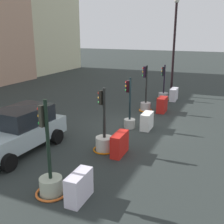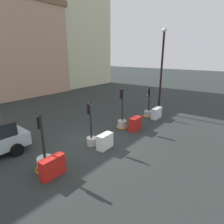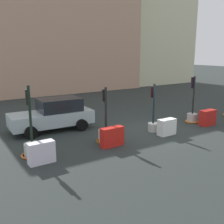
% 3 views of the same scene
% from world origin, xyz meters
% --- Properties ---
extents(ground_plane, '(120.00, 120.00, 0.00)m').
position_xyz_m(ground_plane, '(0.00, 0.00, 0.00)').
color(ground_plane, '#292F2D').
extents(traffic_light_0, '(0.97, 0.97, 2.94)m').
position_xyz_m(traffic_light_0, '(-6.67, -0.01, 0.44)').
color(traffic_light_0, '#ADB79E').
rests_on(traffic_light_0, ground_plane).
extents(traffic_light_1, '(0.94, 0.94, 2.63)m').
position_xyz_m(traffic_light_1, '(-3.16, -0.10, 0.42)').
color(traffic_light_1, silver).
rests_on(traffic_light_1, ground_plane).
extents(traffic_light_2, '(0.56, 0.56, 2.58)m').
position_xyz_m(traffic_light_2, '(-0.15, -0.06, 0.58)').
color(traffic_light_2, '#B6B6AF').
rests_on(traffic_light_2, ground_plane).
extents(traffic_light_3, '(0.81, 0.81, 2.80)m').
position_xyz_m(traffic_light_3, '(3.17, 0.13, 0.49)').
color(traffic_light_3, '#B7ACAA').
rests_on(traffic_light_3, ground_plane).
extents(traffic_light_4, '(0.91, 0.91, 2.49)m').
position_xyz_m(traffic_light_4, '(6.63, -0.15, 0.35)').
color(traffic_light_4, '#AFACAE').
rests_on(traffic_light_4, ground_plane).
extents(construction_barrier_0, '(1.03, 0.45, 0.86)m').
position_xyz_m(construction_barrier_0, '(-6.60, -0.95, 0.43)').
color(construction_barrier_0, silver).
rests_on(construction_barrier_0, ground_plane).
extents(construction_barrier_1, '(1.11, 0.42, 0.89)m').
position_xyz_m(construction_barrier_1, '(-3.28, -0.83, 0.45)').
color(construction_barrier_1, red).
rests_on(construction_barrier_1, ground_plane).
extents(construction_barrier_2, '(0.99, 0.48, 0.84)m').
position_xyz_m(construction_barrier_2, '(0.03, -0.94, 0.42)').
color(construction_barrier_2, white).
rests_on(construction_barrier_2, ground_plane).
extents(construction_barrier_3, '(1.03, 0.51, 0.91)m').
position_xyz_m(construction_barrier_3, '(3.34, -0.87, 0.45)').
color(construction_barrier_3, '#B31D18').
rests_on(construction_barrier_3, ground_plane).
extents(construction_barrier_4, '(1.13, 0.48, 0.86)m').
position_xyz_m(construction_barrier_4, '(6.59, -0.90, 0.43)').
color(construction_barrier_4, silver).
rests_on(construction_barrier_4, ground_plane).
extents(car_silver_hatchback, '(4.48, 2.29, 1.74)m').
position_xyz_m(car_silver_hatchback, '(-4.55, 3.11, 0.86)').
color(car_silver_hatchback, '#A6BABF').
rests_on(car_silver_hatchback, ground_plane).
extents(street_lamp_post, '(0.36, 0.36, 7.00)m').
position_xyz_m(street_lamp_post, '(8.05, -0.40, 4.01)').
color(street_lamp_post, black).
rests_on(street_lamp_post, ground_plane).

